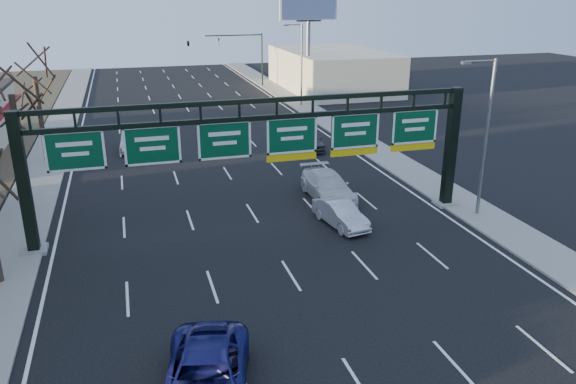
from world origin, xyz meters
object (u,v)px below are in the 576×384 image
object	(u,v)px
car_blue_suv	(206,379)
car_silver_sedan	(341,214)
car_white_wagon	(328,186)
sign_gantry	(262,146)

from	to	relation	value
car_blue_suv	car_silver_sedan	size ratio (longest dim) A/B	1.41
car_silver_sedan	car_white_wagon	size ratio (longest dim) A/B	0.73
sign_gantry	car_blue_suv	bearing A→B (deg)	-111.24
car_silver_sedan	car_white_wagon	bearing A→B (deg)	69.58
sign_gantry	car_silver_sedan	distance (m)	5.86
sign_gantry	car_white_wagon	bearing A→B (deg)	31.40
car_silver_sedan	car_white_wagon	world-z (taller)	car_white_wagon
sign_gantry	car_silver_sedan	xyz separation A→B (m)	(4.18, -1.16, -3.94)
sign_gantry	car_blue_suv	world-z (taller)	sign_gantry
car_blue_suv	car_white_wagon	bearing A→B (deg)	70.91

